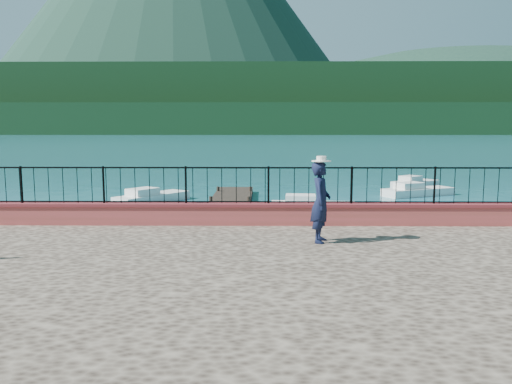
{
  "coord_description": "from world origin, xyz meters",
  "views": [
    {
      "loc": [
        -0.49,
        -9.45,
        3.77
      ],
      "look_at": [
        -0.61,
        2.0,
        2.3
      ],
      "focal_mm": 35.0,
      "sensor_mm": 36.0,
      "label": 1
    }
  ],
  "objects_px": {
    "boat_5": "(415,181)",
    "boat_2": "(418,189)",
    "person": "(321,202)",
    "boat_1": "(313,203)",
    "boat_3": "(152,194)"
  },
  "relations": [
    {
      "from": "boat_5",
      "to": "boat_2",
      "type": "bearing_deg",
      "value": -142.73
    },
    {
      "from": "person",
      "to": "boat_2",
      "type": "bearing_deg",
      "value": -11.3
    },
    {
      "from": "boat_1",
      "to": "boat_5",
      "type": "height_order",
      "value": "same"
    },
    {
      "from": "boat_3",
      "to": "person",
      "type": "bearing_deg",
      "value": -117.65
    },
    {
      "from": "boat_2",
      "to": "boat_3",
      "type": "xyz_separation_m",
      "value": [
        -14.42,
        -2.63,
        0.0
      ]
    },
    {
      "from": "person",
      "to": "boat_3",
      "type": "height_order",
      "value": "person"
    },
    {
      "from": "person",
      "to": "boat_5",
      "type": "bearing_deg",
      "value": -9.61
    },
    {
      "from": "boat_2",
      "to": "boat_3",
      "type": "relative_size",
      "value": 1.01
    },
    {
      "from": "boat_3",
      "to": "boat_5",
      "type": "distance_m",
      "value": 16.81
    },
    {
      "from": "person",
      "to": "boat_2",
      "type": "distance_m",
      "value": 18.44
    },
    {
      "from": "boat_3",
      "to": "boat_5",
      "type": "xyz_separation_m",
      "value": [
        15.47,
        6.59,
        0.0
      ]
    },
    {
      "from": "person",
      "to": "boat_2",
      "type": "xyz_separation_m",
      "value": [
        7.48,
        16.77,
        -1.72
      ]
    },
    {
      "from": "person",
      "to": "boat_1",
      "type": "relative_size",
      "value": 0.48
    },
    {
      "from": "boat_2",
      "to": "boat_5",
      "type": "distance_m",
      "value": 4.1
    },
    {
      "from": "boat_1",
      "to": "boat_3",
      "type": "xyz_separation_m",
      "value": [
        -7.96,
        2.93,
        0.0
      ]
    }
  ]
}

